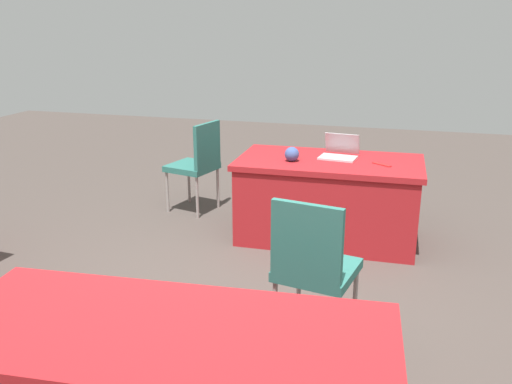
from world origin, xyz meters
The scene contains 7 objects.
ground_plane centered at (0.00, 0.00, 0.00)m, with size 14.40×14.40×0.00m, color #4C423D.
table_foreground centered at (-0.40, -1.60, 0.37)m, with size 1.65×0.91×0.74m.
chair_tucked_left centered at (1.01, -1.97, 0.54)m, with size 0.53×0.53×0.95m.
chair_tucked_right centered at (-0.57, 0.19, 0.57)m, with size 0.51×0.51×0.98m.
laptop_silver centered at (-0.47, -1.71, 0.78)m, with size 0.35×0.33×0.21m.
yarn_ball centered at (-0.08, -1.46, 0.81)m, with size 0.13×0.13×0.13m, color #3F5999.
scissors_red centered at (-0.86, -1.54, 0.75)m, with size 0.18×0.04×0.01m, color red.
Camera 1 is at (-1.03, 3.03, 1.92)m, focal length 37.71 mm.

